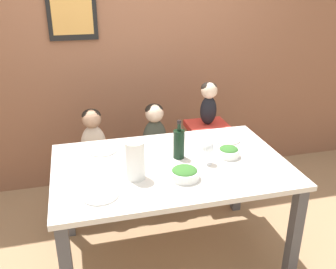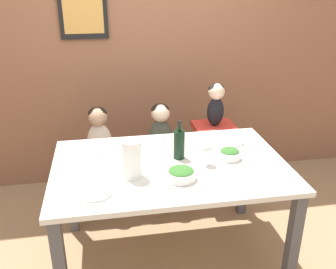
{
  "view_description": "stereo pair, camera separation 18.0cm",
  "coord_description": "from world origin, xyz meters",
  "views": [
    {
      "loc": [
        -0.57,
        -2.15,
        1.95
      ],
      "look_at": [
        0.0,
        0.08,
        0.96
      ],
      "focal_mm": 40.0,
      "sensor_mm": 36.0,
      "label": 1
    },
    {
      "loc": [
        -0.4,
        -2.19,
        1.95
      ],
      "look_at": [
        0.0,
        0.08,
        0.96
      ],
      "focal_mm": 40.0,
      "sensor_mm": 36.0,
      "label": 2
    }
  ],
  "objects": [
    {
      "name": "ground_plane",
      "position": [
        0.0,
        0.0,
        0.0
      ],
      "size": [
        14.0,
        14.0,
        0.0
      ],
      "primitive_type": "plane",
      "color": "#9E7A56"
    },
    {
      "name": "wall_back",
      "position": [
        -0.0,
        1.29,
        1.35
      ],
      "size": [
        10.0,
        0.09,
        2.7
      ],
      "color": "#8E5B42",
      "rests_on": "ground_plane"
    },
    {
      "name": "dining_table",
      "position": [
        0.0,
        0.0,
        0.68
      ],
      "size": [
        1.56,
        1.0,
        0.78
      ],
      "color": "silver",
      "rests_on": "ground_plane"
    },
    {
      "name": "chair_far_left",
      "position": [
        -0.47,
        0.72,
        0.38
      ],
      "size": [
        0.42,
        0.38,
        0.45
      ],
      "color": "silver",
      "rests_on": "ground_plane"
    },
    {
      "name": "chair_far_center",
      "position": [
        0.05,
        0.72,
        0.38
      ],
      "size": [
        0.42,
        0.38,
        0.45
      ],
      "color": "silver",
      "rests_on": "ground_plane"
    },
    {
      "name": "chair_right_highchair",
      "position": [
        0.53,
        0.72,
        0.57
      ],
      "size": [
        0.35,
        0.32,
        0.73
      ],
      "color": "silver",
      "rests_on": "ground_plane"
    },
    {
      "name": "person_child_left",
      "position": [
        -0.47,
        0.72,
        0.72
      ],
      "size": [
        0.21,
        0.16,
        0.5
      ],
      "color": "beige",
      "rests_on": "chair_far_left"
    },
    {
      "name": "person_child_center",
      "position": [
        0.05,
        0.72,
        0.72
      ],
      "size": [
        0.21,
        0.16,
        0.5
      ],
      "color": "#3D4238",
      "rests_on": "chair_far_center"
    },
    {
      "name": "person_baby_right",
      "position": [
        0.53,
        0.72,
        0.96
      ],
      "size": [
        0.15,
        0.14,
        0.38
      ],
      "color": "black",
      "rests_on": "chair_right_highchair"
    },
    {
      "name": "wine_bottle",
      "position": [
        0.08,
        0.07,
        0.88
      ],
      "size": [
        0.08,
        0.08,
        0.27
      ],
      "color": "black",
      "rests_on": "dining_table"
    },
    {
      "name": "paper_towel_roll",
      "position": [
        -0.26,
        -0.13,
        0.9
      ],
      "size": [
        0.12,
        0.12,
        0.25
      ],
      "color": "white",
      "rests_on": "dining_table"
    },
    {
      "name": "wine_glass_near",
      "position": [
        0.24,
        -0.06,
        0.89
      ],
      "size": [
        0.07,
        0.07,
        0.17
      ],
      "color": "white",
      "rests_on": "dining_table"
    },
    {
      "name": "salad_bowl_large",
      "position": [
        0.03,
        -0.21,
        0.81
      ],
      "size": [
        0.19,
        0.19,
        0.08
      ],
      "color": "white",
      "rests_on": "dining_table"
    },
    {
      "name": "salad_bowl_small",
      "position": [
        0.42,
        0.0,
        0.81
      ],
      "size": [
        0.15,
        0.15,
        0.08
      ],
      "color": "white",
      "rests_on": "dining_table"
    },
    {
      "name": "dinner_plate_front_left",
      "position": [
        -0.5,
        -0.29,
        0.78
      ],
      "size": [
        0.21,
        0.21,
        0.01
      ],
      "color": "silver",
      "rests_on": "dining_table"
    },
    {
      "name": "dinner_plate_back_left",
      "position": [
        -0.43,
        0.31,
        0.78
      ],
      "size": [
        0.21,
        0.21,
        0.01
      ],
      "color": "silver",
      "rests_on": "dining_table"
    },
    {
      "name": "dinner_plate_back_right",
      "position": [
        0.51,
        0.26,
        0.78
      ],
      "size": [
        0.21,
        0.21,
        0.01
      ],
      "color": "silver",
      "rests_on": "dining_table"
    }
  ]
}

